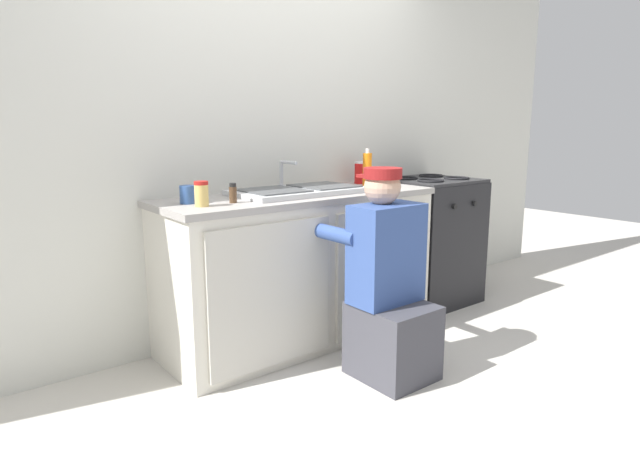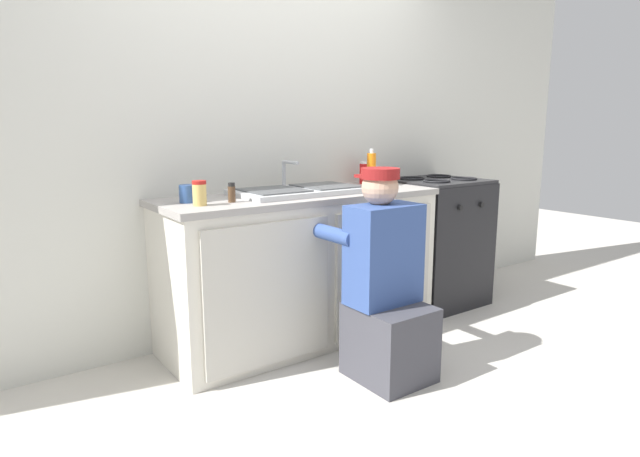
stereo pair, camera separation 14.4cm
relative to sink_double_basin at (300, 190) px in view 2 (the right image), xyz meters
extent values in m
plane|color=beige|center=(0.00, -0.30, -0.93)|extent=(12.00, 12.00, 0.00)
cube|color=silver|center=(0.00, 0.35, 0.32)|extent=(6.00, 0.10, 2.50)
cube|color=silver|center=(0.00, 0.00, -0.50)|extent=(1.70, 0.60, 0.88)
cube|color=beige|center=(-0.41, -0.31, -0.50)|extent=(0.75, 0.02, 0.77)
cube|color=beige|center=(0.41, -0.31, -0.50)|extent=(0.75, 0.02, 0.77)
cube|color=#9E9993|center=(0.00, 0.00, -0.04)|extent=(1.74, 0.62, 0.04)
cube|color=silver|center=(0.00, 0.00, 0.00)|extent=(0.80, 0.44, 0.03)
cube|color=#4C4F51|center=(-0.19, 0.00, 0.01)|extent=(0.33, 0.35, 0.01)
cube|color=#4C4F51|center=(0.19, 0.00, 0.01)|extent=(0.33, 0.35, 0.01)
cylinder|color=#B7BABF|center=(0.00, 0.19, 0.07)|extent=(0.02, 0.02, 0.18)
cylinder|color=#B7BABF|center=(0.00, 0.11, 0.16)|extent=(0.02, 0.16, 0.02)
cube|color=black|center=(1.20, 0.00, -0.48)|extent=(0.64, 0.60, 0.91)
cube|color=#262628|center=(1.20, 0.00, -0.02)|extent=(0.63, 0.59, 0.02)
torus|color=black|center=(1.05, -0.12, 0.00)|extent=(0.19, 0.19, 0.02)
torus|color=black|center=(1.34, -0.12, 0.00)|extent=(0.19, 0.19, 0.02)
torus|color=black|center=(1.05, 0.12, 0.00)|extent=(0.19, 0.19, 0.02)
torus|color=black|center=(1.34, 0.12, 0.00)|extent=(0.19, 0.19, 0.02)
cylinder|color=black|center=(1.08, -0.31, -0.16)|extent=(0.04, 0.02, 0.04)
cylinder|color=black|center=(1.31, -0.31, -0.16)|extent=(0.04, 0.02, 0.04)
cube|color=#3F3F47|center=(0.07, -0.73, -0.73)|extent=(0.36, 0.40, 0.40)
cube|color=#334C8C|center=(0.07, -0.67, -0.27)|extent=(0.38, 0.22, 0.52)
sphere|color=tan|center=(0.07, -0.63, 0.07)|extent=(0.19, 0.19, 0.19)
cylinder|color=maroon|center=(0.07, -0.63, 0.14)|extent=(0.20, 0.20, 0.06)
cube|color=maroon|center=(0.07, -0.54, 0.12)|extent=(0.13, 0.09, 0.02)
cylinder|color=#334C8C|center=(-0.10, -0.47, -0.18)|extent=(0.08, 0.30, 0.08)
cylinder|color=#334C8C|center=(0.24, -0.47, -0.18)|extent=(0.08, 0.30, 0.08)
cylinder|color=#513823|center=(-0.50, -0.10, 0.02)|extent=(0.04, 0.04, 0.08)
cylinder|color=black|center=(-0.50, -0.10, 0.08)|extent=(0.04, 0.04, 0.02)
cylinder|color=orange|center=(0.59, 0.04, 0.09)|extent=(0.06, 0.06, 0.22)
cylinder|color=white|center=(0.59, 0.04, 0.22)|extent=(0.03, 0.03, 0.03)
cylinder|color=#335699|center=(-0.70, 0.03, 0.03)|extent=(0.08, 0.08, 0.10)
torus|color=#335699|center=(-0.64, 0.03, 0.03)|extent=(0.06, 0.01, 0.06)
cylinder|color=#DBB760|center=(-0.69, -0.11, 0.04)|extent=(0.07, 0.07, 0.11)
cylinder|color=#B21E19|center=(-0.69, -0.11, 0.10)|extent=(0.07, 0.07, 0.02)
cylinder|color=red|center=(0.66, 0.18, 0.05)|extent=(0.08, 0.08, 0.14)
cylinder|color=white|center=(0.66, 0.18, 0.13)|extent=(0.08, 0.08, 0.01)
camera|label=1|loc=(-1.87, -2.58, 0.39)|focal=30.00mm
camera|label=2|loc=(-1.76, -2.66, 0.39)|focal=30.00mm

